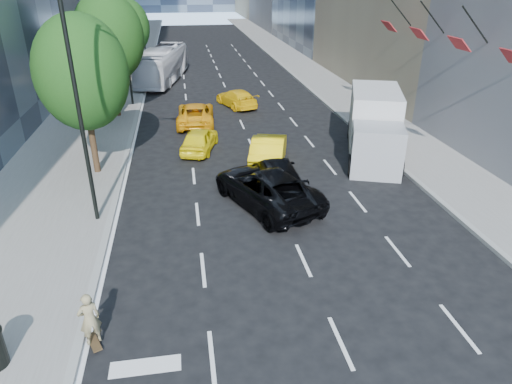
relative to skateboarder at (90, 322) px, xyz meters
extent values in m
plane|color=black|center=(5.60, 3.00, -0.79)|extent=(160.00, 160.00, 0.00)
cube|color=slate|center=(-3.40, 33.00, -0.71)|extent=(6.00, 120.00, 0.15)
cube|color=slate|center=(15.60, 33.00, -0.71)|extent=(4.00, 120.00, 0.15)
cylinder|color=black|center=(-0.90, 7.00, 4.36)|extent=(0.16, 0.16, 10.00)
cylinder|color=black|center=(-0.90, 25.00, 4.36)|extent=(0.16, 0.16, 10.00)
cylinder|color=black|center=(-1.60, 12.00, 0.94)|extent=(0.30, 0.30, 3.15)
ellipsoid|color=black|center=(-1.60, 12.00, 4.19)|extent=(4.20, 4.20, 5.25)
cylinder|color=black|center=(-1.60, 22.00, 1.05)|extent=(0.30, 0.30, 3.38)
ellipsoid|color=black|center=(-1.60, 22.00, 4.54)|extent=(4.50, 4.50, 5.62)
cylinder|color=black|center=(-1.60, 35.00, 0.82)|extent=(0.30, 0.30, 2.93)
ellipsoid|color=black|center=(-1.60, 35.00, 3.85)|extent=(3.90, 3.90, 4.88)
cylinder|color=black|center=(-0.80, 43.00, 1.96)|extent=(0.14, 0.14, 5.20)
imported|color=black|center=(-0.80, 43.00, 3.56)|extent=(2.48, 0.53, 1.00)
cylinder|color=black|center=(16.75, 11.00, 6.06)|extent=(1.75, 0.08, 1.75)
cube|color=maroon|center=(16.10, 11.00, 5.21)|extent=(0.64, 1.30, 0.64)
cylinder|color=black|center=(16.75, 15.00, 6.06)|extent=(1.75, 0.08, 1.75)
cube|color=maroon|center=(16.10, 15.00, 5.21)|extent=(0.64, 1.30, 0.64)
cylinder|color=black|center=(16.75, 19.00, 6.06)|extent=(1.75, 0.08, 1.75)
cube|color=maroon|center=(16.10, 19.00, 5.21)|extent=(0.64, 1.30, 0.64)
imported|color=#857953|center=(0.00, 0.00, 0.00)|extent=(0.68, 0.58, 1.58)
imported|color=black|center=(6.10, 7.43, 0.01)|extent=(4.68, 6.34, 1.60)
imported|color=black|center=(6.80, 8.91, -0.06)|extent=(2.11, 5.05, 1.46)
imported|color=yellow|center=(3.60, 14.50, -0.13)|extent=(2.55, 4.14, 1.32)
imported|color=yellow|center=(7.07, 12.00, -0.01)|extent=(2.85, 4.97, 1.55)
imported|color=#F1A10C|center=(3.60, 19.60, -0.09)|extent=(2.62, 5.16, 1.40)
imported|color=yellow|center=(6.80, 23.50, -0.16)|extent=(3.10, 4.70, 1.27)
imported|color=silver|center=(1.25, 33.28, 0.73)|extent=(4.70, 11.16, 3.03)
cube|color=#BDBDBD|center=(13.22, 13.24, 1.16)|extent=(3.99, 5.41, 2.85)
cube|color=gray|center=(12.03, 9.86, 0.42)|extent=(2.99, 2.79, 2.42)
cylinder|color=black|center=(10.85, 9.82, -0.26)|extent=(0.70, 1.12, 1.05)
cylinder|color=black|center=(12.94, 9.09, -0.26)|extent=(0.70, 1.12, 1.05)
cylinder|color=black|center=(12.73, 15.20, -0.26)|extent=(0.70, 1.12, 1.05)
cylinder|color=black|center=(14.82, 14.46, -0.26)|extent=(0.70, 1.12, 1.05)
imported|color=black|center=(-4.77, 21.00, 0.30)|extent=(1.19, 0.83, 1.87)
camera|label=1|loc=(2.81, -9.89, 8.30)|focal=32.00mm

